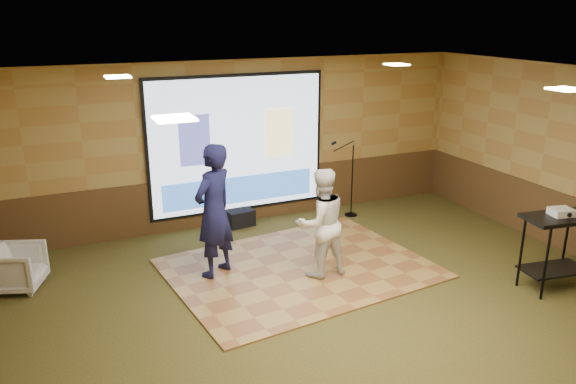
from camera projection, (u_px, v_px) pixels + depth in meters
name	position (u px, v px, depth m)	size (l,w,h in m)	color
ground	(323.00, 305.00, 7.61)	(9.00, 9.00, 0.00)	#2A3417
room_shell	(327.00, 155.00, 6.97)	(9.04, 7.04, 3.02)	#A28643
wainscot_back	(239.00, 197.00, 10.50)	(9.00, 0.04, 0.95)	#4A3718
wainscot_right	(567.00, 224.00, 9.19)	(0.04, 7.00, 0.95)	#4A3718
projector_screen	(238.00, 146.00, 10.15)	(3.32, 0.06, 2.52)	black
downlight_nw	(118.00, 77.00, 7.42)	(0.32, 0.32, 0.02)	#FFE9BF
downlight_ne	(397.00, 64.00, 9.11)	(0.32, 0.32, 0.02)	#FFE9BF
downlight_sw	(174.00, 118.00, 4.55)	(0.32, 0.32, 0.02)	#FFE9BF
downlight_se	(566.00, 89.00, 6.24)	(0.32, 0.32, 0.02)	#FFE9BF
dance_floor	(299.00, 268.00, 8.66)	(3.83, 2.92, 0.03)	olive
player_left	(214.00, 211.00, 8.16)	(0.73, 0.48, 2.00)	#13143C
player_right	(321.00, 223.00, 8.19)	(0.80, 0.62, 1.64)	silver
av_table	(559.00, 236.00, 7.88)	(1.04, 0.54, 1.09)	black
projector	(561.00, 212.00, 7.79)	(0.30, 0.25, 0.10)	silver
mic_stand	(349.00, 191.00, 10.78)	(0.59, 0.24, 1.52)	black
banquet_chair	(17.00, 268.00, 7.97)	(0.68, 0.70, 0.64)	gray
duffel_bag	(240.00, 218.00, 10.37)	(0.49, 0.33, 0.31)	black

